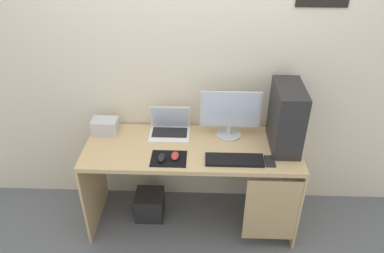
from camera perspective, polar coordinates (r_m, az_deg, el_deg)
The scene contains 13 objects.
ground_plane at distance 3.35m, azimuth 0.00°, elevation -13.86°, with size 8.00×8.00×0.00m, color slate.
wall_back at distance 2.88m, azimuth 0.30°, elevation 9.62°, with size 4.00×0.05×2.60m.
desk at distance 2.92m, azimuth 0.41°, elevation -5.54°, with size 1.64×0.61×0.77m.
pc_tower at distance 2.81m, azimuth 14.29°, elevation 1.35°, with size 0.20×0.41×0.49m, color #232326.
monitor at distance 2.87m, azimuth 5.87°, elevation 1.95°, with size 0.46×0.20×0.39m.
laptop at distance 2.98m, azimuth -3.44°, elevation -0.27°, with size 0.32×0.23×0.22m.
projector at distance 3.05m, azimuth -13.18°, elevation 0.06°, with size 0.20×0.14×0.12m, color #B7BCC6.
keyboard at distance 2.70m, azimuth 6.53°, elevation -5.12°, with size 0.42×0.14×0.02m, color black.
mousepad at distance 2.72m, azimuth -3.59°, elevation -4.95°, with size 0.26×0.20×0.01m, color black.
mouse_left at distance 2.71m, azimuth -2.64°, elevation -4.52°, with size 0.06×0.10×0.03m, color #B23333.
mouse_right at distance 2.70m, azimuth -4.70°, elevation -4.78°, with size 0.06×0.10×0.03m, color black.
cell_phone at distance 2.74m, azimuth 11.85°, elevation -5.25°, with size 0.07×0.13×0.01m, color #232326.
subwoofer at distance 3.31m, azimuth -6.47°, elevation -11.80°, with size 0.24×0.24×0.24m, color #232326.
Camera 1 is at (0.08, -2.31, 2.42)m, focal length 34.74 mm.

